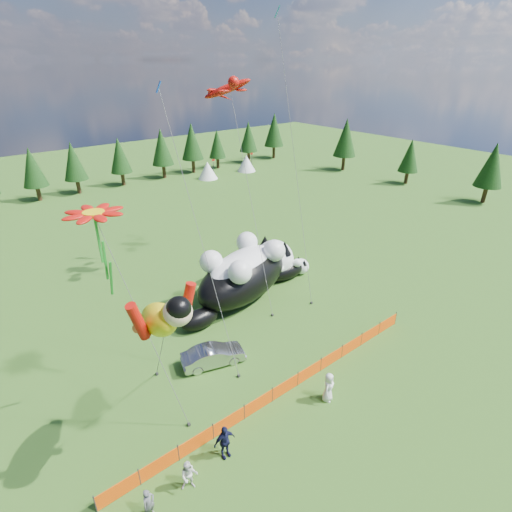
% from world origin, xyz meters
% --- Properties ---
extents(ground, '(160.00, 160.00, 0.00)m').
position_xyz_m(ground, '(0.00, 0.00, 0.00)').
color(ground, '#143C0B').
rests_on(ground, ground).
extents(safety_fence, '(22.06, 0.06, 1.10)m').
position_xyz_m(safety_fence, '(0.00, -3.00, 0.50)').
color(safety_fence, '#262626').
rests_on(safety_fence, ground).
extents(tree_line, '(90.00, 4.00, 8.00)m').
position_xyz_m(tree_line, '(0.00, 45.00, 4.00)').
color(tree_line, black).
rests_on(tree_line, ground).
extents(festival_tents, '(50.00, 3.20, 2.80)m').
position_xyz_m(festival_tents, '(11.00, 40.00, 1.40)').
color(festival_tents, white).
rests_on(festival_tents, ground).
extents(cat_large, '(12.68, 6.88, 4.66)m').
position_xyz_m(cat_large, '(5.02, 7.15, 2.21)').
color(cat_large, black).
rests_on(cat_large, ground).
extents(cat_small, '(5.42, 2.35, 1.96)m').
position_xyz_m(cat_small, '(9.42, 7.21, 0.93)').
color(cat_small, black).
rests_on(cat_small, ground).
extents(car, '(4.28, 2.50, 1.33)m').
position_xyz_m(car, '(-1.86, 1.78, 0.67)').
color(car, '#B1B2B6').
rests_on(car, ground).
extents(spectator_a, '(0.66, 0.53, 1.58)m').
position_xyz_m(spectator_a, '(-9.24, -4.57, 0.79)').
color(spectator_a, '#5C5C61').
rests_on(spectator_a, ground).
extents(spectator_b, '(0.92, 0.80, 1.64)m').
position_xyz_m(spectator_b, '(-7.27, -4.54, 0.82)').
color(spectator_b, silver).
rests_on(spectator_b, ground).
extents(spectator_c, '(1.19, 0.68, 1.95)m').
position_xyz_m(spectator_c, '(-5.08, -4.18, 0.98)').
color(spectator_c, '#131536').
rests_on(spectator_c, ground).
extents(spectator_e, '(1.08, 0.92, 1.87)m').
position_xyz_m(spectator_e, '(1.60, -4.86, 0.93)').
color(spectator_e, silver).
rests_on(spectator_e, ground).
extents(superhero_kite, '(5.06, 7.98, 10.67)m').
position_xyz_m(superhero_kite, '(-6.74, -2.09, 7.76)').
color(superhero_kite, yellow).
rests_on(superhero_kite, ground).
extents(gecko_kite, '(5.99, 11.97, 18.02)m').
position_xyz_m(gecko_kite, '(7.20, 12.38, 15.59)').
color(gecko_kite, '#B30F08').
rests_on(gecko_kite, ground).
extents(flower_kite, '(3.45, 4.94, 12.03)m').
position_xyz_m(flower_kite, '(-7.46, 1.89, 11.38)').
color(flower_kite, '#B30F08').
rests_on(flower_kite, ground).
extents(diamond_kite_a, '(0.69, 8.47, 17.90)m').
position_xyz_m(diamond_kite_a, '(-0.97, 7.20, 15.19)').
color(diamond_kite_a, blue).
rests_on(diamond_kite_a, ground).
extents(diamond_kite_b, '(2.55, 7.81, 22.14)m').
position_xyz_m(diamond_kite_b, '(10.12, 9.70, 19.86)').
color(diamond_kite_b, '#0C9584').
rests_on(diamond_kite_b, ground).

